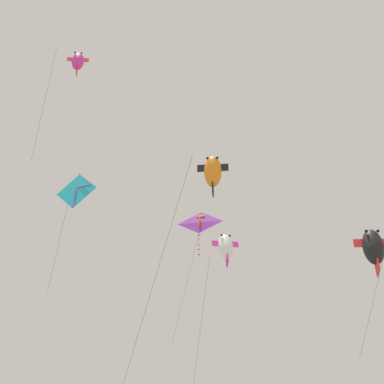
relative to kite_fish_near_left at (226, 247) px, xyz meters
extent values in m
ellipsoid|color=white|center=(-0.01, 0.00, 0.01)|extent=(1.51, 1.43, 1.82)
cube|color=#DB2D93|center=(-0.33, 0.30, 0.20)|extent=(0.51, 0.59, 0.36)
cube|color=#DB2D93|center=(0.20, -0.39, 0.20)|extent=(0.51, 0.59, 0.36)
cube|color=#DB2D93|center=(0.29, 0.22, -0.91)|extent=(0.58, 0.46, 0.68)
sphere|color=black|center=(-0.07, 0.24, 0.63)|extent=(0.21, 0.21, 0.17)
sphere|color=black|center=(0.21, -0.12, 0.63)|extent=(0.21, 0.21, 0.17)
cylinder|color=#47474C|center=(1.45, -0.77, -4.50)|extent=(2.07, 2.24, 6.92)
cube|color=#1EB2C6|center=(7.18, -4.73, 1.56)|extent=(0.68, 2.20, 2.13)
cylinder|color=purple|center=(7.22, -4.72, 1.58)|extent=(1.02, 0.54, 2.36)
cylinder|color=purple|center=(7.14, -4.75, 1.75)|extent=(0.11, 1.80, 0.05)
cylinder|color=#47474C|center=(8.24, -4.71, -1.69)|extent=(0.43, 1.18, 4.18)
pyramid|color=purple|center=(-4.44, -3.95, 3.67)|extent=(1.19, 2.23, 1.26)
cube|color=orange|center=(-4.27, -3.90, 3.56)|extent=(0.71, 0.24, 0.78)
cube|color=orange|center=(-4.67, -4.01, 4.20)|extent=(0.24, 0.54, 0.14)
cylinder|color=#47474C|center=(-4.20, -3.88, 2.87)|extent=(0.02, 0.03, 0.33)
cube|color=red|center=(-4.20, -3.88, 2.71)|extent=(0.08, 0.16, 0.06)
cylinder|color=#47474C|center=(-4.19, -3.89, 2.55)|extent=(0.04, 0.05, 0.33)
cube|color=red|center=(-4.17, -3.91, 2.39)|extent=(0.15, 0.12, 0.06)
cylinder|color=#47474C|center=(-4.16, -3.90, 2.22)|extent=(0.02, 0.02, 0.33)
cube|color=red|center=(-4.16, -3.89, 2.06)|extent=(0.17, 0.02, 0.06)
cylinder|color=#47474C|center=(-4.14, -3.88, 1.90)|extent=(0.04, 0.04, 0.33)
cube|color=red|center=(-4.13, -3.86, 1.73)|extent=(0.11, 0.15, 0.06)
cylinder|color=#47474C|center=(-4.15, -3.87, 1.57)|extent=(0.03, 0.06, 0.33)
cube|color=red|center=(-4.17, -3.88, 1.41)|extent=(0.02, 0.17, 0.06)
cylinder|color=#47474C|center=(-3.03, -4.10, -0.59)|extent=(0.47, 2.33, 7.26)
ellipsoid|color=orange|center=(9.73, 4.23, -0.47)|extent=(1.01, 0.97, 1.52)
cube|color=black|center=(9.56, 4.56, -0.30)|extent=(0.28, 0.50, 0.32)
cube|color=black|center=(9.85, 3.88, -0.30)|extent=(0.28, 0.50, 0.32)
cube|color=black|center=(9.84, 4.28, -1.32)|extent=(0.49, 0.25, 0.51)
sphere|color=black|center=(9.84, 4.49, 0.02)|extent=(0.16, 0.15, 0.13)
sphere|color=black|center=(10.00, 4.13, 0.02)|extent=(0.16, 0.15, 0.13)
cylinder|color=#47474C|center=(11.94, 3.10, -5.03)|extent=(2.38, 4.18, 7.19)
ellipsoid|color=#DB2D93|center=(9.10, -3.68, 7.78)|extent=(1.09, 1.02, 1.36)
cube|color=red|center=(8.88, -3.44, 7.93)|extent=(0.36, 0.44, 0.28)
cube|color=red|center=(9.25, -3.98, 7.93)|extent=(0.36, 0.44, 0.28)
cube|color=red|center=(9.30, -3.55, 7.08)|extent=(0.43, 0.32, 0.50)
sphere|color=black|center=(9.09, -3.49, 8.24)|extent=(0.16, 0.15, 0.12)
sphere|color=black|center=(9.28, -3.77, 8.24)|extent=(0.16, 0.15, 0.12)
cylinder|color=#47474C|center=(10.54, -4.34, 4.65)|extent=(1.64, 2.43, 4.65)
ellipsoid|color=black|center=(1.39, 8.28, -1.81)|extent=(1.75, 1.52, 2.17)
cube|color=red|center=(1.10, 8.71, -1.58)|extent=(0.49, 0.73, 0.44)
cube|color=red|center=(1.54, 7.78, -1.58)|extent=(0.49, 0.73, 0.44)
cube|color=red|center=(1.76, 8.46, -2.92)|extent=(0.75, 0.41, 0.80)
sphere|color=black|center=(1.40, 8.58, -1.08)|extent=(0.25, 0.23, 0.20)
sphere|color=black|center=(1.64, 8.10, -1.08)|extent=(0.25, 0.23, 0.20)
cylinder|color=#47474C|center=(2.60, 8.17, -5.03)|extent=(0.65, 1.59, 3.90)
camera|label=1|loc=(31.61, 15.35, -12.14)|focal=63.67mm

